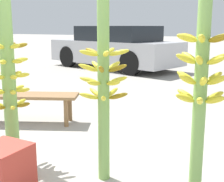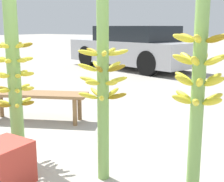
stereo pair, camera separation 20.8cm
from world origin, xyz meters
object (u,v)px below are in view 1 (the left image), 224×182
at_px(market_bench, 25,98).
at_px(banana_stalk_center, 104,82).
at_px(parked_car, 114,48).
at_px(banana_stalk_left, 9,78).
at_px(banana_stalk_right, 201,83).
at_px(produce_crate, 4,167).

bearing_deg(market_bench, banana_stalk_center, -51.73).
relative_size(banana_stalk_center, parked_car, 0.36).
height_order(banana_stalk_left, banana_stalk_right, banana_stalk_right).
distance_m(market_bench, produce_crate, 1.85).
bearing_deg(produce_crate, banana_stalk_center, 40.86).
bearing_deg(banana_stalk_right, banana_stalk_center, -175.11).
xyz_separation_m(banana_stalk_center, market_bench, (-1.77, 0.90, -0.52)).
xyz_separation_m(market_bench, produce_crate, (1.13, -1.45, -0.16)).
height_order(banana_stalk_center, parked_car, banana_stalk_center).
relative_size(banana_stalk_left, parked_car, 0.36).
bearing_deg(banana_stalk_right, parked_car, 122.42).
distance_m(banana_stalk_center, produce_crate, 1.08).
relative_size(market_bench, parked_car, 0.32).
relative_size(market_bench, produce_crate, 3.95).
distance_m(banana_stalk_left, banana_stalk_right, 1.79).
xyz_separation_m(banana_stalk_left, banana_stalk_center, (0.99, 0.10, 0.03)).
bearing_deg(produce_crate, banana_stalk_right, 23.46).
bearing_deg(parked_car, banana_stalk_right, -132.45).
bearing_deg(parked_car, banana_stalk_left, -145.35).
relative_size(banana_stalk_center, produce_crate, 4.52).
height_order(banana_stalk_right, parked_car, banana_stalk_right).
bearing_deg(parked_car, banana_stalk_center, -137.86).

